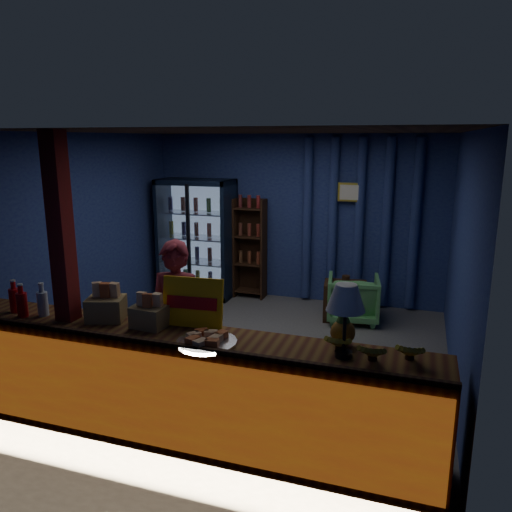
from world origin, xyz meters
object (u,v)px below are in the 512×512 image
Objects in this scene: green_chair at (353,298)px; table_lamp at (346,301)px; shopkeeper at (177,322)px; pastry_tray at (207,341)px.

green_chair is 1.29× the size of table_lamp.
pastry_tray is (0.63, -0.71, 0.18)m from shopkeeper.
shopkeeper is 1.88m from table_lamp.
shopkeeper is 2.23× the size of green_chair.
shopkeeper is 0.96m from pastry_tray.
green_chair is 1.49× the size of pastry_tray.
green_chair is at bearing 78.57° from pastry_tray.
shopkeeper is 3.33× the size of pastry_tray.
shopkeeper is at bearing 131.64° from pastry_tray.
pastry_tray is at bearing -174.60° from table_lamp.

